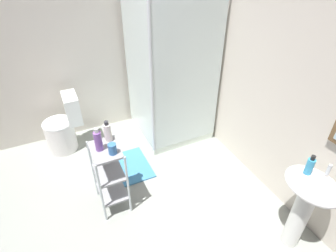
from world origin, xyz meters
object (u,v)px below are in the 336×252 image
Objects in this scene: pedestal_sink at (307,199)px; toilet at (64,128)px; shower_stall at (167,107)px; lotion_bottle_white at (108,132)px; storage_cart at (109,173)px; rinse_cup at (112,149)px; bath_mat at (132,166)px; conditioner_bottle_purple at (98,141)px; hand_soap_bottle at (310,166)px.

pedestal_sink is 1.07× the size of toilet.
shower_stall reaches higher than lotion_bottle_white.
rinse_cup reaches higher than storage_cart.
pedestal_sink is at bearing 51.34° from rinse_cup.
pedestal_sink reaches higher than bath_mat.
conditioner_bottle_purple is at bearing 12.70° from toilet.
bath_mat is at bearing 137.24° from conditioner_bottle_purple.
shower_stall is 19.34× the size of rinse_cup.
toilet is at bearing -165.38° from storage_cart.
lotion_bottle_white is at bearing 19.32° from toilet.
lotion_bottle_white reaches higher than storage_cart.
lotion_bottle_white is at bearing -52.10° from shower_stall.
lotion_bottle_white is at bearing 131.90° from conditioner_bottle_purple.
shower_stall is 1.39m from toilet.
hand_soap_bottle is 0.29× the size of bath_mat.
toilet is at bearing -160.68° from lotion_bottle_white.
rinse_cup is 0.17× the size of bath_mat.
pedestal_sink reaches higher than toilet.
storage_cart is at bearing -150.68° from rinse_cup.
conditioner_bottle_purple is at bearing -129.33° from pedestal_sink.
hand_soap_bottle is (1.06, 1.35, 0.45)m from storage_cart.
hand_soap_bottle is at bearing -176.61° from pedestal_sink.
pedestal_sink is 3.72× the size of lotion_bottle_white.
lotion_bottle_white is (-1.25, -1.29, 0.26)m from pedestal_sink.
shower_stall is 1.36m from storage_cart.
toilet is at bearing -164.24° from rinse_cup.
rinse_cup is (-0.97, -1.30, -0.09)m from hand_soap_bottle.
storage_cart is (-1.13, -1.36, -0.14)m from pedestal_sink.
hand_soap_bottle reaches higher than lotion_bottle_white.
rinse_cup is (0.10, 0.10, -0.05)m from conditioner_bottle_purple.
hand_soap_bottle reaches higher than toilet.
shower_stall is at bearing -170.85° from hand_soap_bottle.
pedestal_sink is at bearing 32.16° from bath_mat.
storage_cart is at bearing -129.93° from pedestal_sink.
hand_soap_bottle is (2.23, 1.66, 0.57)m from toilet.
storage_cart is at bearing 73.96° from conditioner_bottle_purple.
bath_mat is at bearing -146.65° from hand_soap_bottle.
hand_soap_bottle is 1.62m from rinse_cup.
shower_stall reaches higher than pedestal_sink.
shower_stall is at bearing 134.18° from rinse_cup.
conditioner_bottle_purple reaches higher than bath_mat.
pedestal_sink is 1.96m from bath_mat.
toilet is 1.27× the size of bath_mat.
shower_stall is 8.47× the size of conditioner_bottle_purple.
storage_cart is at bearing -128.04° from hand_soap_bottle.
shower_stall is 2.47× the size of pedestal_sink.
pedestal_sink is 2.86m from toilet.
hand_soap_bottle is 0.81× the size of lotion_bottle_white.
conditioner_bottle_purple reaches higher than toilet.
lotion_bottle_white is at bearing -40.99° from bath_mat.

